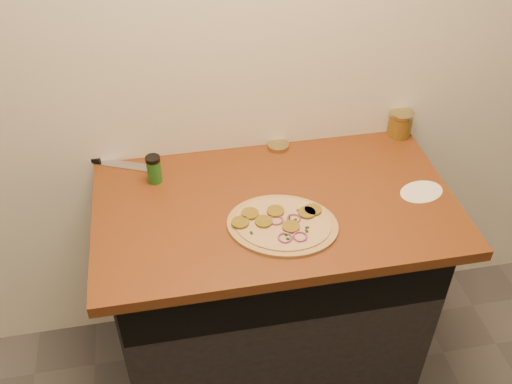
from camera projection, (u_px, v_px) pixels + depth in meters
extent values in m
cube|color=silver|center=(257.00, 32.00, 1.86)|extent=(4.00, 0.02, 2.70)
cube|color=black|center=(271.00, 288.00, 2.22)|extent=(1.10, 0.60, 0.86)
cube|color=brown|center=(275.00, 206.00, 1.91)|extent=(1.20, 0.70, 0.04)
cylinder|color=tan|center=(282.00, 225.00, 1.80)|extent=(0.44, 0.44, 0.01)
cylinder|color=#F5E8A1|center=(283.00, 223.00, 1.80)|extent=(0.38, 0.38, 0.00)
cylinder|color=olive|center=(250.00, 214.00, 1.82)|extent=(0.06, 0.06, 0.01)
cylinder|color=olive|center=(264.00, 222.00, 1.79)|extent=(0.06, 0.06, 0.01)
cylinder|color=olive|center=(275.00, 211.00, 1.83)|extent=(0.06, 0.06, 0.01)
cylinder|color=olive|center=(240.00, 222.00, 1.79)|extent=(0.06, 0.06, 0.01)
cylinder|color=olive|center=(307.00, 213.00, 1.82)|extent=(0.06, 0.06, 0.01)
cylinder|color=olive|center=(291.00, 227.00, 1.77)|extent=(0.06, 0.06, 0.01)
cylinder|color=olive|center=(313.00, 210.00, 1.83)|extent=(0.06, 0.06, 0.01)
torus|color=#823065|center=(300.00, 236.00, 1.74)|extent=(0.05, 0.05, 0.01)
torus|color=#823065|center=(276.00, 220.00, 1.80)|extent=(0.05, 0.05, 0.01)
torus|color=#823065|center=(294.00, 218.00, 1.80)|extent=(0.05, 0.05, 0.01)
torus|color=#823065|center=(285.00, 238.00, 1.74)|extent=(0.05, 0.05, 0.01)
cube|color=black|center=(288.00, 239.00, 1.73)|extent=(0.01, 0.01, 0.00)
cube|color=black|center=(286.00, 234.00, 1.75)|extent=(0.01, 0.01, 0.00)
cube|color=black|center=(307.00, 231.00, 1.76)|extent=(0.01, 0.01, 0.00)
cube|color=black|center=(299.00, 211.00, 1.84)|extent=(0.01, 0.01, 0.00)
cube|color=black|center=(307.00, 228.00, 1.77)|extent=(0.01, 0.01, 0.00)
cube|color=black|center=(251.00, 233.00, 1.76)|extent=(0.01, 0.01, 0.00)
cube|color=black|center=(295.00, 220.00, 1.80)|extent=(0.02, 0.01, 0.00)
cube|color=black|center=(289.00, 218.00, 1.81)|extent=(0.01, 0.01, 0.00)
cube|color=#B7BAC1|center=(124.00, 165.00, 2.05)|extent=(0.21, 0.12, 0.00)
cube|color=black|center=(86.00, 158.00, 2.07)|extent=(0.12, 0.07, 0.02)
cylinder|color=tan|center=(278.00, 146.00, 2.13)|extent=(0.10, 0.10, 0.02)
cylinder|color=#A82810|center=(400.00, 125.00, 2.17)|extent=(0.09, 0.09, 0.09)
cylinder|color=tan|center=(402.00, 114.00, 2.14)|extent=(0.09, 0.09, 0.01)
cylinder|color=#216620|center=(154.00, 171.00, 1.95)|extent=(0.05, 0.05, 0.09)
cylinder|color=black|center=(153.00, 159.00, 1.92)|extent=(0.05, 0.05, 0.02)
cylinder|color=white|center=(421.00, 192.00, 1.93)|extent=(0.20, 0.20, 0.00)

